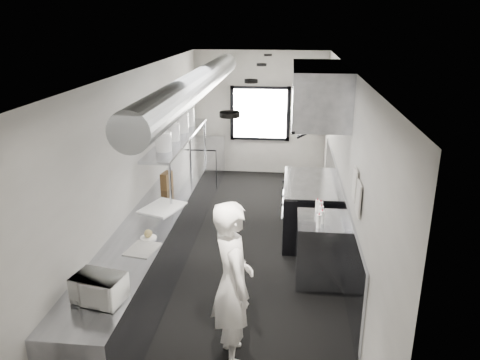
% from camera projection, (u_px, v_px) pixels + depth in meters
% --- Properties ---
extents(floor, '(3.00, 8.00, 0.01)m').
position_uv_depth(floor, '(242.00, 251.00, 7.40)').
color(floor, black).
rests_on(floor, ground).
extents(ceiling, '(3.00, 8.00, 0.01)m').
position_uv_depth(ceiling, '(243.00, 69.00, 6.48)').
color(ceiling, beige).
rests_on(ceiling, wall_back).
extents(wall_back, '(3.00, 0.02, 2.80)m').
position_uv_depth(wall_back, '(260.00, 113.00, 10.70)').
color(wall_back, '#B5B3AB').
rests_on(wall_back, floor).
extents(wall_front, '(3.00, 0.02, 2.80)m').
position_uv_depth(wall_front, '(183.00, 342.00, 3.19)').
color(wall_front, '#B5B3AB').
rests_on(wall_front, floor).
extents(wall_left, '(0.02, 8.00, 2.80)m').
position_uv_depth(wall_left, '(144.00, 163.00, 7.09)').
color(wall_left, '#B5B3AB').
rests_on(wall_left, floor).
extents(wall_right, '(0.02, 8.00, 2.80)m').
position_uv_depth(wall_right, '(346.00, 169.00, 6.79)').
color(wall_right, '#B5B3AB').
rests_on(wall_right, floor).
extents(wall_cladding, '(0.03, 5.50, 1.10)m').
position_uv_depth(wall_cladding, '(338.00, 215.00, 7.36)').
color(wall_cladding, gray).
rests_on(wall_cladding, wall_right).
extents(hvac_duct, '(0.40, 6.40, 0.40)m').
position_uv_depth(hvac_duct, '(199.00, 83.00, 7.01)').
color(hvac_duct, gray).
rests_on(hvac_duct, ceiling).
extents(service_window, '(1.36, 0.05, 1.25)m').
position_uv_depth(service_window, '(260.00, 114.00, 10.67)').
color(service_window, white).
rests_on(service_window, wall_back).
extents(exhaust_hood, '(0.81, 2.20, 0.88)m').
position_uv_depth(exhaust_hood, '(319.00, 93.00, 7.16)').
color(exhaust_hood, gray).
rests_on(exhaust_hood, ceiling).
extents(prep_counter, '(0.70, 6.00, 0.90)m').
position_uv_depth(prep_counter, '(161.00, 235.00, 6.90)').
color(prep_counter, gray).
rests_on(prep_counter, floor).
extents(pass_shelf, '(0.45, 3.00, 0.68)m').
position_uv_depth(pass_shelf, '(179.00, 139.00, 7.96)').
color(pass_shelf, gray).
rests_on(pass_shelf, prep_counter).
extents(range, '(0.88, 1.60, 0.94)m').
position_uv_depth(range, '(309.00, 209.00, 7.80)').
color(range, black).
rests_on(range, floor).
extents(bottle_station, '(0.65, 0.80, 0.90)m').
position_uv_depth(bottle_station, '(320.00, 249.00, 6.48)').
color(bottle_station, gray).
rests_on(bottle_station, floor).
extents(far_work_table, '(0.70, 1.20, 0.90)m').
position_uv_depth(far_work_table, '(205.00, 162.00, 10.37)').
color(far_work_table, gray).
rests_on(far_work_table, floor).
extents(notice_sheet_a, '(0.02, 0.28, 0.38)m').
position_uv_depth(notice_sheet_a, '(355.00, 184.00, 5.60)').
color(notice_sheet_a, beige).
rests_on(notice_sheet_a, wall_right).
extents(notice_sheet_b, '(0.02, 0.28, 0.38)m').
position_uv_depth(notice_sheet_b, '(358.00, 199.00, 5.29)').
color(notice_sheet_b, beige).
rests_on(notice_sheet_b, wall_right).
extents(line_cook, '(0.64, 0.77, 1.81)m').
position_uv_depth(line_cook, '(233.00, 283.00, 4.81)').
color(line_cook, white).
rests_on(line_cook, floor).
extents(microwave, '(0.50, 0.42, 0.27)m').
position_uv_depth(microwave, '(99.00, 288.00, 4.49)').
color(microwave, white).
rests_on(microwave, prep_counter).
extents(deli_tub_a, '(0.13, 0.13, 0.09)m').
position_uv_depth(deli_tub_a, '(92.00, 277.00, 4.85)').
color(deli_tub_a, '#B3BDAE').
rests_on(deli_tub_a, prep_counter).
extents(deli_tub_b, '(0.19, 0.19, 0.11)m').
position_uv_depth(deli_tub_b, '(90.00, 275.00, 4.88)').
color(deli_tub_b, '#B3BDAE').
rests_on(deli_tub_b, prep_counter).
extents(newspaper, '(0.39, 0.45, 0.01)m').
position_uv_depth(newspaper, '(142.00, 249.00, 5.52)').
color(newspaper, silver).
rests_on(newspaper, prep_counter).
extents(small_plate, '(0.25, 0.25, 0.02)m').
position_uv_depth(small_plate, '(148.00, 238.00, 5.79)').
color(small_plate, white).
rests_on(small_plate, prep_counter).
extents(pastry, '(0.10, 0.10, 0.10)m').
position_uv_depth(pastry, '(148.00, 234.00, 5.77)').
color(pastry, tan).
rests_on(pastry, small_plate).
extents(cutting_board, '(0.64, 0.73, 0.02)m').
position_uv_depth(cutting_board, '(162.00, 207.00, 6.71)').
color(cutting_board, white).
rests_on(cutting_board, prep_counter).
extents(knife_block, '(0.16, 0.26, 0.27)m').
position_uv_depth(knife_block, '(167.00, 181.00, 7.44)').
color(knife_block, brown).
rests_on(knife_block, prep_counter).
extents(plate_stack_a, '(0.28, 0.28, 0.29)m').
position_uv_depth(plate_stack_a, '(163.00, 142.00, 7.06)').
color(plate_stack_a, white).
rests_on(plate_stack_a, pass_shelf).
extents(plate_stack_b, '(0.28, 0.28, 0.30)m').
position_uv_depth(plate_stack_b, '(173.00, 131.00, 7.65)').
color(plate_stack_b, white).
rests_on(plate_stack_b, pass_shelf).
extents(plate_stack_c, '(0.31, 0.31, 0.34)m').
position_uv_depth(plate_stack_c, '(182.00, 122.00, 8.19)').
color(plate_stack_c, white).
rests_on(plate_stack_c, pass_shelf).
extents(plate_stack_d, '(0.25, 0.25, 0.33)m').
position_uv_depth(plate_stack_d, '(188.00, 117.00, 8.68)').
color(plate_stack_d, white).
rests_on(plate_stack_d, pass_shelf).
extents(squeeze_bottle_a, '(0.07, 0.07, 0.18)m').
position_uv_depth(squeeze_bottle_a, '(319.00, 221.00, 6.07)').
color(squeeze_bottle_a, white).
rests_on(squeeze_bottle_a, bottle_station).
extents(squeeze_bottle_b, '(0.07, 0.07, 0.18)m').
position_uv_depth(squeeze_bottle_b, '(322.00, 217.00, 6.19)').
color(squeeze_bottle_b, white).
rests_on(squeeze_bottle_b, bottle_station).
extents(squeeze_bottle_c, '(0.06, 0.06, 0.19)m').
position_uv_depth(squeeze_bottle_c, '(321.00, 213.00, 6.32)').
color(squeeze_bottle_c, white).
rests_on(squeeze_bottle_c, bottle_station).
extents(squeeze_bottle_d, '(0.08, 0.08, 0.19)m').
position_uv_depth(squeeze_bottle_d, '(321.00, 208.00, 6.47)').
color(squeeze_bottle_d, white).
rests_on(squeeze_bottle_d, bottle_station).
extents(squeeze_bottle_e, '(0.07, 0.07, 0.17)m').
position_uv_depth(squeeze_bottle_e, '(317.00, 206.00, 6.58)').
color(squeeze_bottle_e, white).
rests_on(squeeze_bottle_e, bottle_station).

